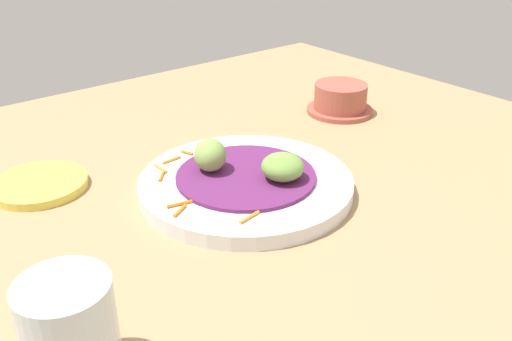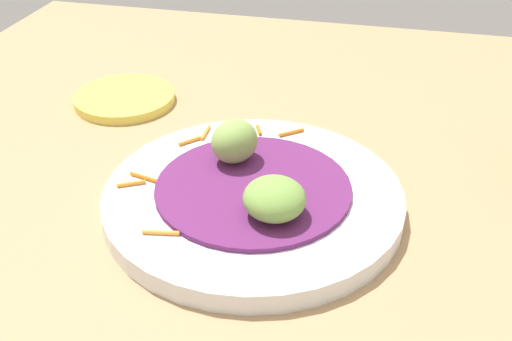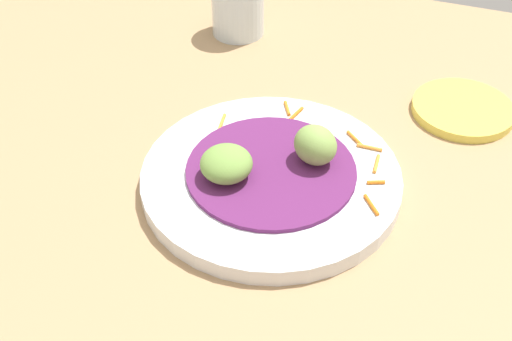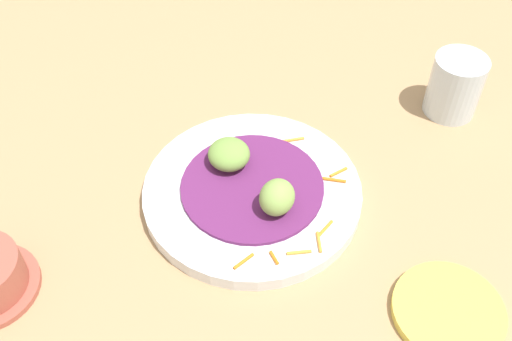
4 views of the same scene
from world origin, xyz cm
name	(u,v)px [view 3 (image 3 of 4)]	position (x,y,z in cm)	size (l,w,h in cm)	color
table_surface	(238,216)	(0.00, 0.00, 1.00)	(110.00, 110.00, 2.00)	tan
main_plate	(271,178)	(1.95, 4.77, 2.98)	(27.99, 27.99, 1.96)	silver
cabbage_bed	(271,170)	(1.95, 4.77, 4.22)	(18.27, 18.27, 0.51)	#60235B
carrot_garnish	(325,144)	(6.12, 11.14, 4.16)	(20.98, 15.36, 0.40)	orange
guac_scoop_left	(226,164)	(-2.00, 1.95, 6.16)	(5.50, 5.42, 3.38)	#759E47
guac_scoop_center	(315,145)	(5.89, 7.59, 6.60)	(4.86, 4.24, 4.27)	#84A851
side_plate_small	(463,109)	(19.81, 25.62, 2.56)	(12.44, 12.44, 1.13)	#E0CC4C
water_glass	(238,4)	(-13.68, 34.67, 6.56)	(7.55, 7.55, 9.13)	silver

